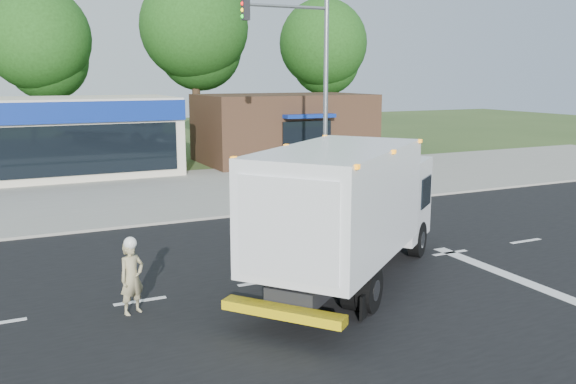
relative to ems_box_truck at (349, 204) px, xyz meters
The scene contains 10 objects.
ground 2.44m from the ems_box_truck, 42.36° to the left, with size 120.00×120.00×0.00m, color #385123.
road_asphalt 2.44m from the ems_box_truck, 42.36° to the left, with size 60.00×14.00×0.02m, color black.
sidewalk 9.38m from the ems_box_truck, 83.68° to the left, with size 60.00×2.40×0.12m, color gray.
parking_apron 15.09m from the ems_box_truck, 86.13° to the left, with size 60.00×9.00×0.02m, color gray.
lane_markings 3.13m from the ems_box_truck, 10.30° to the right, with size 55.20×7.00×0.01m.
ems_box_truck is the anchor object (origin of this frame).
emergency_worker 5.40m from the ems_box_truck, behind, with size 0.69×0.59×1.73m.
brown_storefront 22.38m from the ems_box_truck, 69.03° to the left, with size 10.00×6.70×4.00m.
traffic_signal_pole 9.61m from the ems_box_truck, 68.46° to the left, with size 3.51×0.25×8.00m.
background_trees 29.57m from the ems_box_truck, 89.68° to the left, with size 36.77×7.39×12.10m.
Camera 1 is at (-8.62, -13.43, 5.11)m, focal length 38.00 mm.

